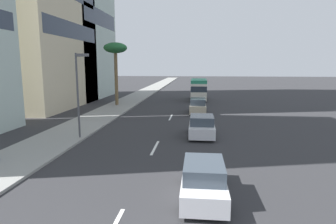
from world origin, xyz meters
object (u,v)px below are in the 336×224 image
object	(u,v)px
minibus_lead	(199,89)
street_lamp	(79,85)
car_fourth	(204,180)
car_third	(202,126)
car_second	(198,106)
palm_tree	(115,51)

from	to	relation	value
minibus_lead	street_lamp	size ratio (longest dim) A/B	1.13
car_fourth	car_third	bearing A→B (deg)	-0.30
car_second	street_lamp	bearing A→B (deg)	145.62
palm_tree	street_lamp	size ratio (longest dim) A/B	1.33
street_lamp	car_third	bearing A→B (deg)	-78.14
car_second	street_lamp	size ratio (longest dim) A/B	0.75
car_second	car_third	size ratio (longest dim) A/B	1.10
car_third	minibus_lead	bearing A→B (deg)	0.48
minibus_lead	car_fourth	xyz separation A→B (m)	(-32.64, -0.14, -1.00)
palm_tree	car_third	bearing A→B (deg)	-144.42
car_third	street_lamp	world-z (taller)	street_lamp
car_second	street_lamp	distance (m)	15.22
street_lamp	palm_tree	bearing A→B (deg)	7.32
car_second	street_lamp	world-z (taller)	street_lamp
palm_tree	street_lamp	xyz separation A→B (m)	(-17.06, -2.19, -3.19)
car_second	car_third	bearing A→B (deg)	-178.38
car_fourth	palm_tree	size ratio (longest dim) A/B	0.54
car_third	car_fourth	distance (m)	10.19
car_third	car_second	bearing A→B (deg)	1.62
minibus_lead	car_third	bearing A→B (deg)	-179.52
car_fourth	street_lamp	xyz separation A→B (m)	(8.36, 8.65, 3.19)
minibus_lead	palm_tree	distance (m)	13.99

